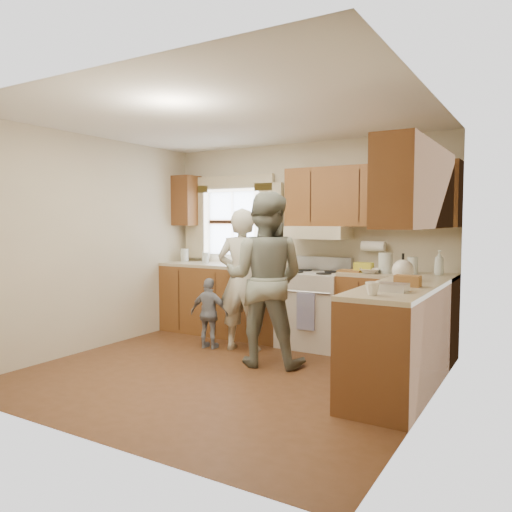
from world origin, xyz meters
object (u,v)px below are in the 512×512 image
Objects in this scene: woman_left at (243,280)px; stove at (314,308)px; woman_right at (265,279)px; child at (210,313)px.

stove is at bearing -152.94° from woman_left.
woman_right is 1.04m from child.
woman_right reaches higher than woman_left.
woman_left is at bearing -167.96° from child.
stove reaches higher than child.
stove is 0.65× the size of woman_left.
stove is 1.26m from child.
woman_right is at bearing -98.26° from stove.
woman_left is 1.97× the size of child.
child is at bearing 4.92° from woman_left.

